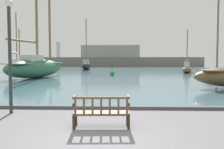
# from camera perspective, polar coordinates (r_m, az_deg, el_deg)

# --- Properties ---
(ground_plane) EXTENTS (160.00, 160.00, 0.00)m
(ground_plane) POSITION_cam_1_polar(r_m,az_deg,el_deg) (6.27, -3.58, -14.73)
(ground_plane) COLOR slate
(harbor_water) EXTENTS (100.00, 80.00, 0.08)m
(harbor_water) POSITION_cam_1_polar(r_m,az_deg,el_deg) (49.97, 1.39, 1.22)
(harbor_water) COLOR slate
(harbor_water) RESTS_ON ground
(quay_edge_kerb) EXTENTS (40.00, 0.30, 0.12)m
(quay_edge_kerb) POSITION_cam_1_polar(r_m,az_deg,el_deg) (9.98, -1.38, -7.51)
(quay_edge_kerb) COLOR #4C4C50
(quay_edge_kerb) RESTS_ON ground
(park_bench) EXTENTS (1.62, 0.60, 0.92)m
(park_bench) POSITION_cam_1_polar(r_m,az_deg,el_deg) (7.21, -2.44, -8.45)
(park_bench) COLOR #322113
(park_bench) RESTS_ON ground
(sailboat_mid_starboard) EXTENTS (4.66, 10.01, 11.23)m
(sailboat_mid_starboard) POSITION_cam_1_polar(r_m,az_deg,el_deg) (27.00, -16.97, 1.71)
(sailboat_mid_starboard) COLOR #2D6647
(sailboat_mid_starboard) RESTS_ON harbor_water
(sailboat_far_starboard) EXTENTS (2.70, 5.76, 6.13)m
(sailboat_far_starboard) POSITION_cam_1_polar(r_m,az_deg,el_deg) (37.20, 16.72, 1.28)
(sailboat_far_starboard) COLOR brown
(sailboat_far_starboard) RESTS_ON harbor_water
(sailboat_nearest_port) EXTENTS (2.77, 6.93, 9.65)m
(sailboat_nearest_port) POSITION_cam_1_polar(r_m,az_deg,el_deg) (44.41, -20.96, 1.88)
(sailboat_nearest_port) COLOR silver
(sailboat_nearest_port) RESTS_ON harbor_water
(sailboat_nearest_starboard) EXTENTS (2.20, 7.73, 9.63)m
(sailboat_nearest_starboard) POSITION_cam_1_polar(r_m,az_deg,el_deg) (47.55, -5.91, 2.13)
(sailboat_nearest_starboard) COLOR black
(sailboat_nearest_starboard) RESTS_ON harbor_water
(lamp_post) EXTENTS (0.28, 0.28, 4.10)m
(lamp_post) POSITION_cam_1_polar(r_m,az_deg,el_deg) (9.72, -22.37, 6.37)
(lamp_post) COLOR #2D2D33
(lamp_post) RESTS_ON ground
(channel_buoy) EXTENTS (0.58, 0.58, 1.28)m
(channel_buoy) POSITION_cam_1_polar(r_m,az_deg,el_deg) (29.48, 0.04, 0.36)
(channel_buoy) COLOR green
(channel_buoy) RESTS_ON harbor_water
(far_breakwater) EXTENTS (44.98, 2.40, 6.73)m
(far_breakwater) POSITION_cam_1_polar(r_m,az_deg,el_deg) (67.55, 0.91, 3.55)
(far_breakwater) COLOR slate
(far_breakwater) RESTS_ON ground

